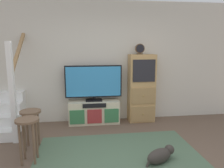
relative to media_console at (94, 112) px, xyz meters
The scene contains 10 objects.
back_wall 1.17m from the media_console, 41.69° to the left, with size 6.40×0.12×2.70m, color beige.
area_rug 1.64m from the media_console, 79.33° to the right, with size 2.60×1.80×0.01m, color #4C664C.
media_console is the anchor object (origin of this frame).
television 0.68m from the media_console, 90.00° to the left, with size 1.24×0.22×0.79m.
side_cabinet 1.20m from the media_console, ahead, with size 0.58×0.38×1.53m.
desk_clock 1.73m from the media_console, ahead, with size 0.21×0.08×0.23m.
staircase 1.94m from the media_console, behind, with size 1.00×1.36×2.20m.
bar_stool_near 1.86m from the media_console, 124.59° to the right, with size 0.34×0.34×0.68m.
bar_stool_far 1.55m from the media_console, 136.20° to the right, with size 0.34×0.34×0.66m.
dog 2.01m from the media_console, 63.49° to the right, with size 0.51×0.37×0.23m.
Camera 1 is at (-0.52, -2.43, 1.73)m, focal length 34.33 mm.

